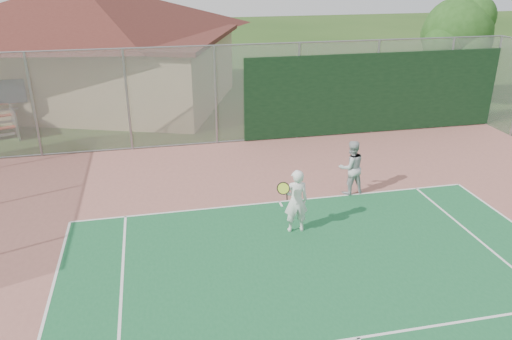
# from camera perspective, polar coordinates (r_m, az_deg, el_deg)

# --- Properties ---
(back_fence) EXTENTS (20.08, 0.11, 3.53)m
(back_fence) POSITION_cam_1_polar(r_m,az_deg,el_deg) (18.34, 5.16, 8.63)
(back_fence) COLOR gray
(back_fence) RESTS_ON ground
(clubhouse) EXTENTS (15.38, 12.78, 5.68)m
(clubhouse) POSITION_cam_1_polar(r_m,az_deg,el_deg) (24.36, -19.07, 13.97)
(clubhouse) COLOR tan
(clubhouse) RESTS_ON ground
(tree) EXTENTS (3.48, 3.29, 4.85)m
(tree) POSITION_cam_1_polar(r_m,az_deg,el_deg) (23.96, 22.18, 14.15)
(tree) COLOR #372114
(tree) RESTS_ON ground
(player_white_front) EXTENTS (0.89, 0.64, 1.65)m
(player_white_front) POSITION_cam_1_polar(r_m,az_deg,el_deg) (12.00, 4.57, -3.59)
(player_white_front) COLOR white
(player_white_front) RESTS_ON ground
(player_grey_back) EXTENTS (0.82, 0.67, 1.56)m
(player_grey_back) POSITION_cam_1_polar(r_m,az_deg,el_deg) (14.19, 10.80, 0.23)
(player_grey_back) COLOR #B2B6B8
(player_grey_back) RESTS_ON ground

